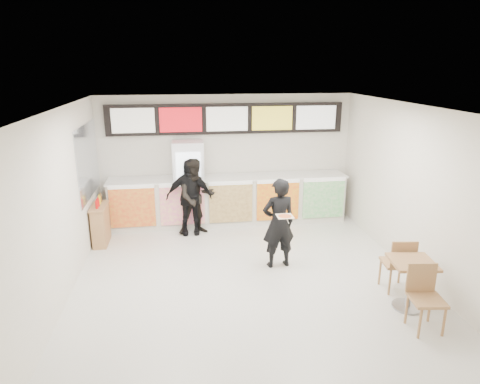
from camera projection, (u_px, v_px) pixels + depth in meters
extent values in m
plane|color=beige|center=(250.00, 285.00, 7.36)|extent=(7.00, 7.00, 0.00)
plane|color=white|center=(251.00, 109.00, 6.50)|extent=(7.00, 7.00, 0.00)
plane|color=silver|center=(227.00, 158.00, 10.25)|extent=(6.00, 0.00, 6.00)
plane|color=silver|center=(57.00, 211.00, 6.53)|extent=(0.00, 7.00, 7.00)
plane|color=silver|center=(423.00, 195.00, 7.33)|extent=(0.00, 7.00, 7.00)
cube|color=silver|center=(229.00, 201.00, 10.15)|extent=(5.50, 0.70, 1.10)
cube|color=silver|center=(229.00, 178.00, 9.98)|extent=(5.56, 0.76, 0.04)
cube|color=red|center=(133.00, 208.00, 9.48)|extent=(0.99, 0.02, 0.90)
cube|color=#DF319A|center=(182.00, 206.00, 9.62)|extent=(0.99, 0.02, 0.90)
cube|color=brown|center=(231.00, 203.00, 9.77)|extent=(0.99, 0.02, 0.90)
cube|color=yellow|center=(278.00, 201.00, 9.92)|extent=(0.99, 0.02, 0.90)
cube|color=green|center=(324.00, 199.00, 10.06)|extent=(0.99, 0.02, 0.90)
cube|color=black|center=(227.00, 119.00, 9.91)|extent=(5.50, 0.12, 0.70)
cube|color=silver|center=(133.00, 121.00, 9.56)|extent=(0.95, 0.02, 0.55)
cube|color=red|center=(181.00, 120.00, 9.70)|extent=(0.95, 0.02, 0.55)
cube|color=white|center=(227.00, 119.00, 9.84)|extent=(0.95, 0.02, 0.55)
cube|color=yellow|center=(272.00, 118.00, 9.98)|extent=(0.95, 0.02, 0.55)
cube|color=white|center=(316.00, 117.00, 10.12)|extent=(0.95, 0.02, 0.55)
cube|color=white|center=(189.00, 184.00, 9.91)|extent=(0.70, 0.65, 2.00)
cube|color=white|center=(189.00, 186.00, 9.58)|extent=(0.54, 0.02, 1.50)
cylinder|color=#1B8E19|center=(181.00, 211.00, 9.76)|extent=(0.07, 0.07, 0.22)
cylinder|color=orange|center=(187.00, 210.00, 9.78)|extent=(0.07, 0.07, 0.22)
cylinder|color=red|center=(193.00, 210.00, 9.79)|extent=(0.07, 0.07, 0.22)
cylinder|color=blue|center=(199.00, 210.00, 9.81)|extent=(0.07, 0.07, 0.22)
cylinder|color=orange|center=(180.00, 195.00, 9.65)|extent=(0.07, 0.07, 0.22)
cylinder|color=red|center=(186.00, 195.00, 9.67)|extent=(0.07, 0.07, 0.22)
cylinder|color=blue|center=(192.00, 194.00, 9.69)|extent=(0.07, 0.07, 0.22)
cylinder|color=#1B8E19|center=(199.00, 194.00, 9.70)|extent=(0.07, 0.07, 0.22)
cylinder|color=red|center=(179.00, 179.00, 9.54)|extent=(0.07, 0.07, 0.22)
cylinder|color=blue|center=(186.00, 178.00, 9.56)|extent=(0.07, 0.07, 0.22)
cylinder|color=#1B8E19|center=(192.00, 178.00, 9.58)|extent=(0.07, 0.07, 0.22)
cylinder|color=orange|center=(198.00, 178.00, 9.60)|extent=(0.07, 0.07, 0.22)
cylinder|color=blue|center=(179.00, 162.00, 9.43)|extent=(0.07, 0.07, 0.22)
cylinder|color=#1B8E19|center=(185.00, 162.00, 9.45)|extent=(0.07, 0.07, 0.22)
cylinder|color=orange|center=(191.00, 162.00, 9.47)|extent=(0.07, 0.07, 0.22)
cylinder|color=red|center=(198.00, 161.00, 9.49)|extent=(0.07, 0.07, 0.22)
cube|color=#B2B7BF|center=(88.00, 161.00, 8.79)|extent=(0.01, 2.00, 1.50)
imported|color=black|center=(279.00, 223.00, 7.86)|extent=(0.67, 0.49, 1.71)
imported|color=black|center=(196.00, 197.00, 9.43)|extent=(0.91, 0.76, 1.71)
imported|color=black|center=(189.00, 197.00, 9.41)|extent=(1.00, 0.42, 1.70)
cube|color=beige|center=(285.00, 216.00, 7.35)|extent=(0.28, 0.28, 0.01)
cone|color=#CC7233|center=(285.00, 216.00, 7.34)|extent=(0.36, 0.36, 0.02)
cube|color=#A4784B|center=(413.00, 262.00, 6.48)|extent=(0.71, 0.71, 0.04)
cylinder|color=gray|center=(410.00, 285.00, 6.59)|extent=(0.09, 0.09, 0.77)
cylinder|color=gray|center=(407.00, 306.00, 6.70)|extent=(0.47, 0.47, 0.03)
cube|color=#A4784B|center=(427.00, 300.00, 6.01)|extent=(0.50, 0.50, 0.04)
cube|color=#A4784B|center=(421.00, 277.00, 6.13)|extent=(0.43, 0.08, 0.45)
cube|color=#A4784B|center=(396.00, 263.00, 7.13)|extent=(0.50, 0.50, 0.04)
cube|color=#A4784B|center=(404.00, 255.00, 6.86)|extent=(0.43, 0.08, 0.45)
cube|color=#A4784B|center=(101.00, 225.00, 9.00)|extent=(0.27, 0.72, 0.81)
cube|color=#A4784B|center=(99.00, 206.00, 8.88)|extent=(0.31, 0.76, 0.04)
cylinder|color=red|center=(97.00, 205.00, 8.66)|extent=(0.05, 0.05, 0.16)
cylinder|color=red|center=(98.00, 202.00, 8.80)|extent=(0.05, 0.05, 0.16)
cylinder|color=yellow|center=(99.00, 200.00, 8.95)|extent=(0.05, 0.05, 0.16)
cylinder|color=brown|center=(101.00, 198.00, 9.09)|extent=(0.05, 0.05, 0.16)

